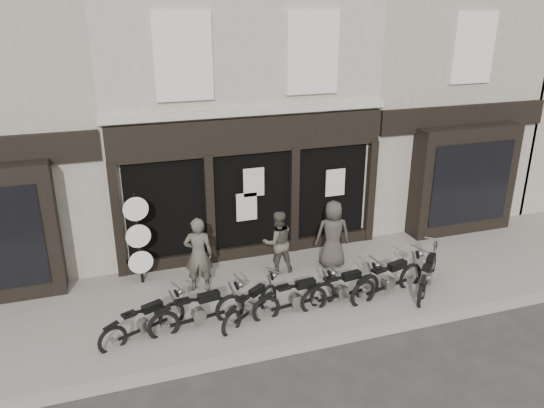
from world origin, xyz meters
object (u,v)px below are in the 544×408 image
object	(u,v)px
man_right	(333,234)
motorcycle_0	(144,324)
man_left	(199,255)
motorcycle_5	(388,282)
motorcycle_6	(428,277)
motorcycle_4	(342,291)
advert_sign_post	(139,243)
motorcycle_3	(296,300)
motorcycle_1	(199,314)
motorcycle_2	(251,307)
man_centre	(278,242)

from	to	relation	value
man_right	motorcycle_0	bearing A→B (deg)	31.82
man_left	motorcycle_5	bearing A→B (deg)	173.95
motorcycle_6	man_left	bearing A→B (deg)	116.10
motorcycle_0	motorcycle_6	world-z (taller)	motorcycle_6
motorcycle_4	man_left	world-z (taller)	man_left
motorcycle_5	advert_sign_post	world-z (taller)	advert_sign_post
motorcycle_0	motorcycle_3	world-z (taller)	motorcycle_3
man_left	motorcycle_6	bearing A→B (deg)	177.43
man_left	man_right	distance (m)	3.51
motorcycle_1	motorcycle_4	xyz separation A→B (m)	(3.30, -0.06, -0.01)
motorcycle_0	motorcycle_3	bearing A→B (deg)	-24.75
man_left	advert_sign_post	distance (m)	1.50
man_right	advert_sign_post	distance (m)	4.83
motorcycle_6	motorcycle_3	bearing A→B (deg)	132.97
motorcycle_0	motorcycle_2	distance (m)	2.28
motorcycle_2	motorcycle_6	xyz separation A→B (m)	(4.38, -0.10, 0.05)
man_centre	man_right	xyz separation A→B (m)	(1.45, -0.13, 0.07)
motorcycle_5	man_left	xyz separation A→B (m)	(-4.17, 1.58, 0.62)
motorcycle_6	man_right	bearing A→B (deg)	87.34
man_left	man_right	xyz separation A→B (m)	(3.50, 0.15, -0.03)
motorcycle_5	man_right	bearing A→B (deg)	96.91
motorcycle_0	motorcycle_4	bearing A→B (deg)	-23.95
man_right	man_left	bearing A→B (deg)	15.97
man_left	motorcycle_0	bearing A→B (deg)	60.49
man_left	man_centre	xyz separation A→B (m)	(2.06, 0.28, -0.10)
motorcycle_1	motorcycle_6	size ratio (longest dim) A/B	1.25
motorcycle_1	man_centre	size ratio (longest dim) A/B	1.31
man_right	motorcycle_4	bearing A→B (deg)	86.72
motorcycle_6	man_right	world-z (taller)	man_right
man_left	advert_sign_post	xyz separation A→B (m)	(-1.28, 0.77, 0.15)
motorcycle_4	man_right	bearing A→B (deg)	66.08
motorcycle_1	motorcycle_3	size ratio (longest dim) A/B	1.03
motorcycle_1	advert_sign_post	world-z (taller)	advert_sign_post
motorcycle_5	man_centre	distance (m)	2.87
man_left	man_centre	bearing A→B (deg)	-157.49
motorcycle_1	man_right	world-z (taller)	man_right
motorcycle_0	motorcycle_2	xyz separation A→B (m)	(2.28, -0.04, -0.01)
motorcycle_3	motorcycle_5	distance (m)	2.32
motorcycle_0	man_centre	size ratio (longest dim) A/B	1.13
motorcycle_1	motorcycle_4	bearing A→B (deg)	-9.34
man_centre	man_right	distance (m)	1.46
man_left	man_right	size ratio (longest dim) A/B	1.04
motorcycle_0	motorcycle_2	bearing A→B (deg)	-23.77
man_right	motorcycle_2	bearing A→B (deg)	45.60
motorcycle_0	advert_sign_post	distance (m)	2.40
motorcycle_5	man_right	distance (m)	1.95
motorcycle_1	motorcycle_3	world-z (taller)	motorcycle_1
motorcycle_2	advert_sign_post	size ratio (longest dim) A/B	0.67
motorcycle_1	motorcycle_5	xyz separation A→B (m)	(4.49, -0.07, 0.01)
motorcycle_2	motorcycle_4	xyz separation A→B (m)	(2.15, -0.05, 0.04)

